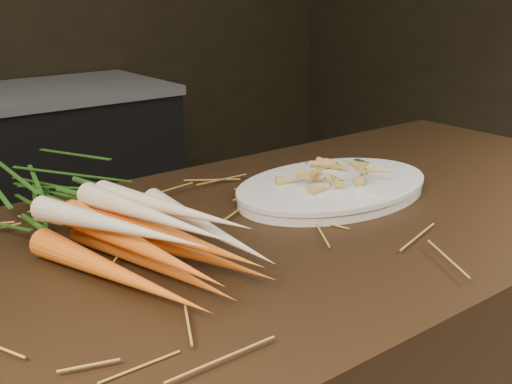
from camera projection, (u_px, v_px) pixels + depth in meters
straw_bedding at (32, 288)px, 0.78m from camera, size 1.40×0.60×0.02m
root_veg_bunch at (82, 210)px, 0.92m from camera, size 0.28×0.60×0.11m
serving_platter at (333, 190)px, 1.14m from camera, size 0.39×0.26×0.02m
roasted_veg_heap at (334, 173)px, 1.13m from camera, size 0.19×0.14×0.04m
serving_fork at (391, 171)px, 1.20m from camera, size 0.03×0.15×0.00m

